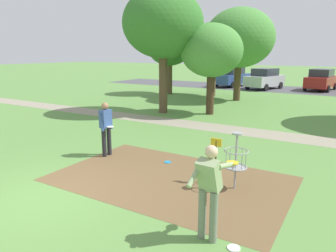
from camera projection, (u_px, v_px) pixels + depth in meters
ground_plane at (41, 199)px, 7.08m from camera, size 160.00×160.00×0.00m
dirt_tee_pad at (170, 179)px, 8.20m from camera, size 5.97×3.76×0.01m
disc_golf_basket at (234, 158)px, 7.50m from camera, size 0.98×0.58×1.39m
player_foreground_watching at (209, 187)px, 5.33m from camera, size 0.55×1.09×1.71m
player_throwing at (106, 126)px, 9.84m from camera, size 0.41×0.48×1.71m
frisbee_near_basket at (234, 248)px, 5.28m from camera, size 0.22×0.22×0.02m
frisbee_by_tee at (168, 162)px, 9.42m from camera, size 0.20×0.20×0.02m
tree_near_left at (214, 45)px, 22.99m from camera, size 3.83×3.83×5.40m
tree_mid_left at (239, 38)px, 20.76m from camera, size 4.58×4.58×6.10m
tree_mid_center at (212, 51)px, 16.13m from camera, size 3.20×3.20×4.68m
tree_far_left at (163, 24)px, 16.20m from camera, size 4.19×4.19×6.46m
tree_far_center at (170, 47)px, 24.29m from camera, size 3.46×3.46×5.15m
parking_lot_strip at (281, 89)px, 28.37m from camera, size 36.00×6.00×0.01m
parked_car_leftmost at (232, 77)px, 30.46m from camera, size 2.58×4.47×1.84m
parked_car_center_left at (265, 79)px, 28.28m from camera, size 2.82×4.52×1.84m
parked_car_center_right at (321, 80)px, 27.29m from camera, size 2.38×4.40×1.84m
gravel_path at (201, 126)px, 14.14m from camera, size 40.00×1.48×0.00m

